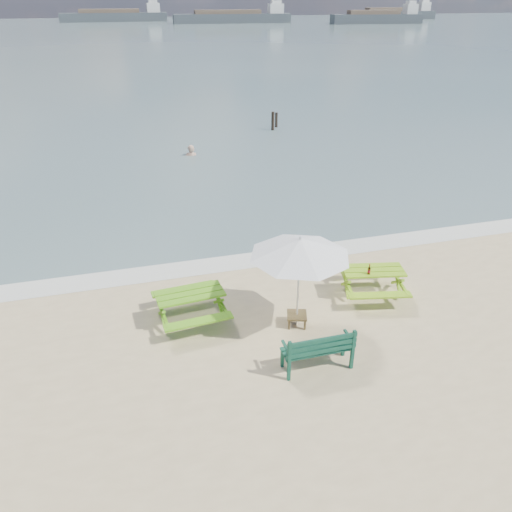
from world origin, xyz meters
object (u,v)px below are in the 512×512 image
object	(u,v)px
picnic_table_right	(372,282)
side_table	(297,319)
beer_bottle	(369,271)
swimmer	(192,163)
picnic_table_left	(191,307)
patio_umbrella	(300,247)
park_bench	(317,356)

from	to	relation	value
picnic_table_right	side_table	distance (m)	2.38
beer_bottle	swimmer	distance (m)	13.79
beer_bottle	swimmer	bearing A→B (deg)	99.26
beer_bottle	picnic_table_right	bearing A→B (deg)	37.45
picnic_table_left	swimmer	size ratio (longest dim) A/B	1.03
picnic_table_right	patio_umbrella	distance (m)	2.90
picnic_table_right	park_bench	xyz separation A→B (m)	(-2.37, -2.22, -0.07)
picnic_table_left	picnic_table_right	world-z (taller)	picnic_table_left
swimmer	picnic_table_right	bearing A→B (deg)	-79.71
side_table	swimmer	bearing A→B (deg)	90.69
picnic_table_left	swimmer	distance (m)	13.45
park_bench	patio_umbrella	world-z (taller)	patio_umbrella
beer_bottle	park_bench	bearing A→B (deg)	-136.30
patio_umbrella	beer_bottle	xyz separation A→B (m)	(2.04, 0.56, -1.20)
park_bench	side_table	distance (m)	1.50
picnic_table_right	swimmer	bearing A→B (deg)	100.29
picnic_table_left	park_bench	distance (m)	3.22
beer_bottle	swimmer	world-z (taller)	beer_bottle
side_table	park_bench	bearing A→B (deg)	-94.17
picnic_table_left	patio_umbrella	size ratio (longest dim) A/B	0.66
swimmer	side_table	bearing A→B (deg)	-89.31
picnic_table_left	side_table	world-z (taller)	picnic_table_left
picnic_table_right	park_bench	world-z (taller)	park_bench
picnic_table_left	side_table	bearing A→B (deg)	-20.50
patio_umbrella	picnic_table_left	bearing A→B (deg)	159.50
side_table	swimmer	size ratio (longest dim) A/B	0.32
park_bench	swimmer	bearing A→B (deg)	90.22
side_table	patio_umbrella	size ratio (longest dim) A/B	0.20
patio_umbrella	swimmer	world-z (taller)	patio_umbrella
picnic_table_right	picnic_table_left	bearing A→B (deg)	178.37
park_bench	beer_bottle	xyz separation A→B (m)	(2.15, 2.05, 0.53)
side_table	beer_bottle	distance (m)	2.22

